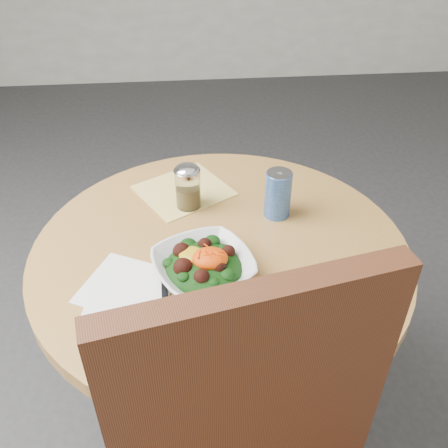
# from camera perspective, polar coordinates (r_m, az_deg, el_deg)

# --- Properties ---
(ground) EXTENTS (6.00, 6.00, 0.00)m
(ground) POSITION_cam_1_polar(r_m,az_deg,el_deg) (1.77, -0.30, -21.58)
(ground) COLOR #2D2D30
(ground) RESTS_ON ground
(table) EXTENTS (0.90, 0.90, 0.75)m
(table) POSITION_cam_1_polar(r_m,az_deg,el_deg) (1.33, -0.38, -9.18)
(table) COLOR black
(table) RESTS_ON ground
(cloth_napkin) EXTENTS (0.30, 0.29, 0.00)m
(cloth_napkin) POSITION_cam_1_polar(r_m,az_deg,el_deg) (1.39, -4.62, 3.84)
(cloth_napkin) COLOR #E0B10B
(cloth_napkin) RESTS_ON table
(paper_napkins) EXTENTS (0.23, 0.25, 0.00)m
(paper_napkins) POSITION_cam_1_polar(r_m,az_deg,el_deg) (1.10, -11.09, -7.63)
(paper_napkins) COLOR white
(paper_napkins) RESTS_ON table
(salad_bowl) EXTENTS (0.28, 0.28, 0.08)m
(salad_bowl) POSITION_cam_1_polar(r_m,az_deg,el_deg) (1.10, -2.37, -4.83)
(salad_bowl) COLOR silver
(salad_bowl) RESTS_ON table
(fork) EXTENTS (0.03, 0.19, 0.00)m
(fork) POSITION_cam_1_polar(r_m,az_deg,el_deg) (1.11, -6.81, -5.91)
(fork) COLOR black
(fork) RESTS_ON table
(spice_shaker) EXTENTS (0.07, 0.07, 0.12)m
(spice_shaker) POSITION_cam_1_polar(r_m,az_deg,el_deg) (1.29, -4.16, 4.25)
(spice_shaker) COLOR silver
(spice_shaker) RESTS_ON table
(beverage_can) EXTENTS (0.07, 0.07, 0.13)m
(beverage_can) POSITION_cam_1_polar(r_m,az_deg,el_deg) (1.27, 6.18, 3.44)
(beverage_can) COLOR navy
(beverage_can) RESTS_ON table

